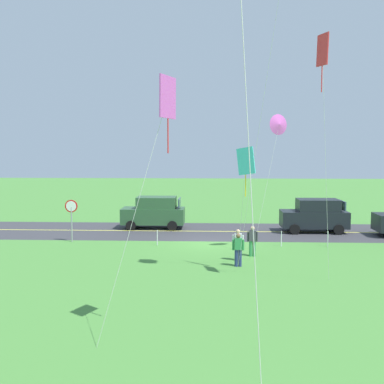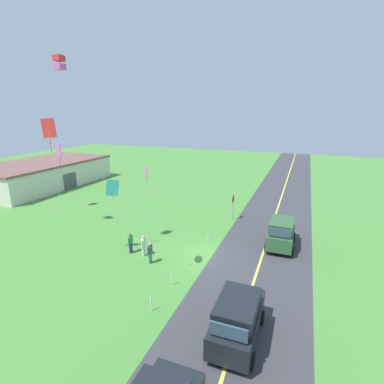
{
  "view_description": "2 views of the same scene",
  "coord_description": "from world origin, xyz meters",
  "px_view_note": "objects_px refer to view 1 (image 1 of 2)",
  "views": [
    {
      "loc": [
        -0.3,
        27.62,
        5.67
      ],
      "look_at": [
        0.82,
        2.52,
        3.31
      ],
      "focal_mm": 43.88,
      "sensor_mm": 36.0,
      "label": 1
    },
    {
      "loc": [
        -18.68,
        -6.25,
        10.45
      ],
      "look_at": [
        3.27,
        2.3,
        3.9
      ],
      "focal_mm": 27.21,
      "sensor_mm": 36.0,
      "label": 2
    }
  ],
  "objects_px": {
    "car_parked_west_near": "(315,215)",
    "kite_blue_mid": "(279,125)",
    "stop_sign": "(71,212)",
    "person_child_watcher": "(238,249)",
    "kite_green_far": "(167,102)",
    "car_suv_foreground": "(154,212)",
    "kite_red_low": "(246,163)",
    "kite_orange_near": "(323,55)",
    "person_adult_near": "(238,244)",
    "person_adult_companion": "(252,240)"
  },
  "relations": [
    {
      "from": "car_parked_west_near",
      "to": "person_adult_near",
      "type": "relative_size",
      "value": 2.75
    },
    {
      "from": "car_parked_west_near",
      "to": "kite_blue_mid",
      "type": "relative_size",
      "value": 0.59
    },
    {
      "from": "person_adult_companion",
      "to": "kite_green_far",
      "type": "distance_m",
      "value": 12.89
    },
    {
      "from": "car_suv_foreground",
      "to": "kite_orange_near",
      "type": "xyz_separation_m",
      "value": [
        -8.33,
        14.09,
        8.09
      ]
    },
    {
      "from": "car_parked_west_near",
      "to": "kite_red_low",
      "type": "bearing_deg",
      "value": 62.84
    },
    {
      "from": "person_adult_near",
      "to": "kite_green_far",
      "type": "height_order",
      "value": "kite_green_far"
    },
    {
      "from": "car_parked_west_near",
      "to": "person_adult_near",
      "type": "bearing_deg",
      "value": 56.0
    },
    {
      "from": "person_adult_near",
      "to": "kite_orange_near",
      "type": "relative_size",
      "value": 0.16
    },
    {
      "from": "kite_orange_near",
      "to": "kite_red_low",
      "type": "bearing_deg",
      "value": -42.12
    },
    {
      "from": "kite_blue_mid",
      "to": "kite_orange_near",
      "type": "bearing_deg",
      "value": 96.36
    },
    {
      "from": "person_adult_near",
      "to": "kite_orange_near",
      "type": "bearing_deg",
      "value": 163.0
    },
    {
      "from": "person_adult_near",
      "to": "person_child_watcher",
      "type": "bearing_deg",
      "value": 128.77
    },
    {
      "from": "person_child_watcher",
      "to": "kite_orange_near",
      "type": "bearing_deg",
      "value": -141.92
    },
    {
      "from": "kite_green_far",
      "to": "kite_orange_near",
      "type": "height_order",
      "value": "kite_orange_near"
    },
    {
      "from": "person_adult_companion",
      "to": "kite_orange_near",
      "type": "xyz_separation_m",
      "value": [
        -2.11,
        5.71,
        8.38
      ]
    },
    {
      "from": "stop_sign",
      "to": "car_suv_foreground",
      "type": "bearing_deg",
      "value": -131.4
    },
    {
      "from": "kite_red_low",
      "to": "kite_orange_near",
      "type": "bearing_deg",
      "value": 137.88
    },
    {
      "from": "kite_red_low",
      "to": "kite_blue_mid",
      "type": "height_order",
      "value": "kite_blue_mid"
    },
    {
      "from": "kite_orange_near",
      "to": "kite_green_far",
      "type": "bearing_deg",
      "value": 42.76
    },
    {
      "from": "stop_sign",
      "to": "kite_green_far",
      "type": "xyz_separation_m",
      "value": [
        -7.22,
        14.19,
        5.19
      ]
    },
    {
      "from": "stop_sign",
      "to": "person_child_watcher",
      "type": "bearing_deg",
      "value": 150.41
    },
    {
      "from": "person_adult_near",
      "to": "person_adult_companion",
      "type": "height_order",
      "value": "same"
    },
    {
      "from": "kite_red_low",
      "to": "kite_green_far",
      "type": "xyz_separation_m",
      "value": [
        2.79,
        7.56,
        1.99
      ]
    },
    {
      "from": "person_adult_near",
      "to": "kite_red_low",
      "type": "xyz_separation_m",
      "value": [
        -0.19,
        2.26,
        4.14
      ]
    },
    {
      "from": "person_adult_companion",
      "to": "kite_red_low",
      "type": "distance_m",
      "value": 5.3
    },
    {
      "from": "kite_blue_mid",
      "to": "kite_green_far",
      "type": "bearing_deg",
      "value": 67.48
    },
    {
      "from": "person_adult_near",
      "to": "kite_blue_mid",
      "type": "relative_size",
      "value": 0.21
    },
    {
      "from": "stop_sign",
      "to": "kite_blue_mid",
      "type": "bearing_deg",
      "value": 167.64
    },
    {
      "from": "kite_red_low",
      "to": "kite_orange_near",
      "type": "xyz_separation_m",
      "value": [
        -2.73,
        2.46,
        4.24
      ]
    },
    {
      "from": "stop_sign",
      "to": "kite_blue_mid",
      "type": "relative_size",
      "value": 0.34
    },
    {
      "from": "person_child_watcher",
      "to": "kite_red_low",
      "type": "bearing_deg",
      "value": -169.36
    },
    {
      "from": "car_suv_foreground",
      "to": "person_adult_companion",
      "type": "relative_size",
      "value": 2.75
    },
    {
      "from": "person_child_watcher",
      "to": "kite_green_far",
      "type": "xyz_separation_m",
      "value": [
        2.55,
        8.65,
        6.13
      ]
    },
    {
      "from": "car_parked_west_near",
      "to": "person_child_watcher",
      "type": "relative_size",
      "value": 2.75
    },
    {
      "from": "person_adult_near",
      "to": "kite_green_far",
      "type": "xyz_separation_m",
      "value": [
        2.6,
        9.82,
        6.13
      ]
    },
    {
      "from": "kite_blue_mid",
      "to": "kite_orange_near",
      "type": "xyz_separation_m",
      "value": [
        -0.72,
        6.46,
        2.35
      ]
    },
    {
      "from": "person_adult_near",
      "to": "car_parked_west_near",
      "type": "bearing_deg",
      "value": -82.64
    },
    {
      "from": "person_adult_companion",
      "to": "kite_orange_near",
      "type": "height_order",
      "value": "kite_orange_near"
    },
    {
      "from": "car_suv_foreground",
      "to": "kite_blue_mid",
      "type": "distance_m",
      "value": 12.2
    },
    {
      "from": "car_parked_west_near",
      "to": "kite_green_far",
      "type": "height_order",
      "value": "kite_green_far"
    },
    {
      "from": "person_adult_near",
      "to": "stop_sign",
      "type": "bearing_deg",
      "value": 17.37
    },
    {
      "from": "car_suv_foreground",
      "to": "person_child_watcher",
      "type": "bearing_deg",
      "value": 116.96
    },
    {
      "from": "kite_red_low",
      "to": "kite_blue_mid",
      "type": "distance_m",
      "value": 4.85
    },
    {
      "from": "person_adult_companion",
      "to": "kite_green_far",
      "type": "xyz_separation_m",
      "value": [
        3.41,
        10.81,
        6.13
      ]
    },
    {
      "from": "person_adult_near",
      "to": "person_child_watcher",
      "type": "distance_m",
      "value": 1.18
    },
    {
      "from": "person_child_watcher",
      "to": "stop_sign",
      "type": "bearing_deg",
      "value": 58.62
    },
    {
      "from": "car_parked_west_near",
      "to": "kite_red_low",
      "type": "height_order",
      "value": "kite_red_low"
    },
    {
      "from": "car_suv_foreground",
      "to": "stop_sign",
      "type": "distance_m",
      "value": 6.69
    },
    {
      "from": "car_parked_west_near",
      "to": "kite_blue_mid",
      "type": "bearing_deg",
      "value": 62.53
    },
    {
      "from": "stop_sign",
      "to": "kite_orange_near",
      "type": "xyz_separation_m",
      "value": [
        -12.73,
        9.1,
        7.44
      ]
    }
  ]
}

